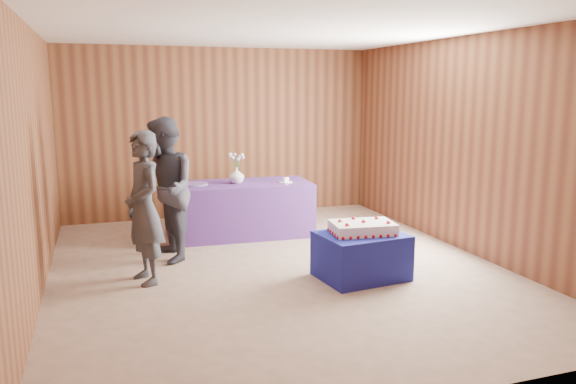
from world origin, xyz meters
name	(u,v)px	position (x,y,z in m)	size (l,w,h in m)	color
ground	(277,268)	(0.00, 0.00, 0.00)	(6.00, 6.00, 0.00)	#A1836F
room_shell	(277,112)	(0.00, 0.00, 1.80)	(5.04, 6.04, 2.72)	brown
cake_table	(361,256)	(0.78, -0.61, 0.25)	(0.90, 0.70, 0.50)	navy
serving_table	(239,209)	(-0.05, 1.61, 0.38)	(2.00, 0.90, 0.75)	#5C3084
sheet_cake	(363,228)	(0.79, -0.59, 0.56)	(0.75, 0.55, 0.16)	white
vase	(236,175)	(-0.08, 1.60, 0.86)	(0.21, 0.21, 0.22)	silver
flower_spray	(236,157)	(-0.08, 1.60, 1.13)	(0.24, 0.24, 0.18)	#2D6F2C
platter	(194,184)	(-0.67, 1.67, 0.76)	(0.39, 0.39, 0.02)	#664F9E
plate	(286,182)	(0.58, 1.44, 0.76)	(0.19, 0.19, 0.01)	white
cake_slice	(286,179)	(0.58, 1.44, 0.80)	(0.09, 0.08, 0.09)	white
knife	(293,184)	(0.63, 1.24, 0.75)	(0.26, 0.02, 0.00)	#B3B3B7
guest_left	(144,208)	(-1.47, 0.01, 0.81)	(0.59, 0.39, 1.63)	#33343C
guest_right	(165,190)	(-1.17, 0.73, 0.87)	(0.84, 0.66, 1.73)	#33333D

